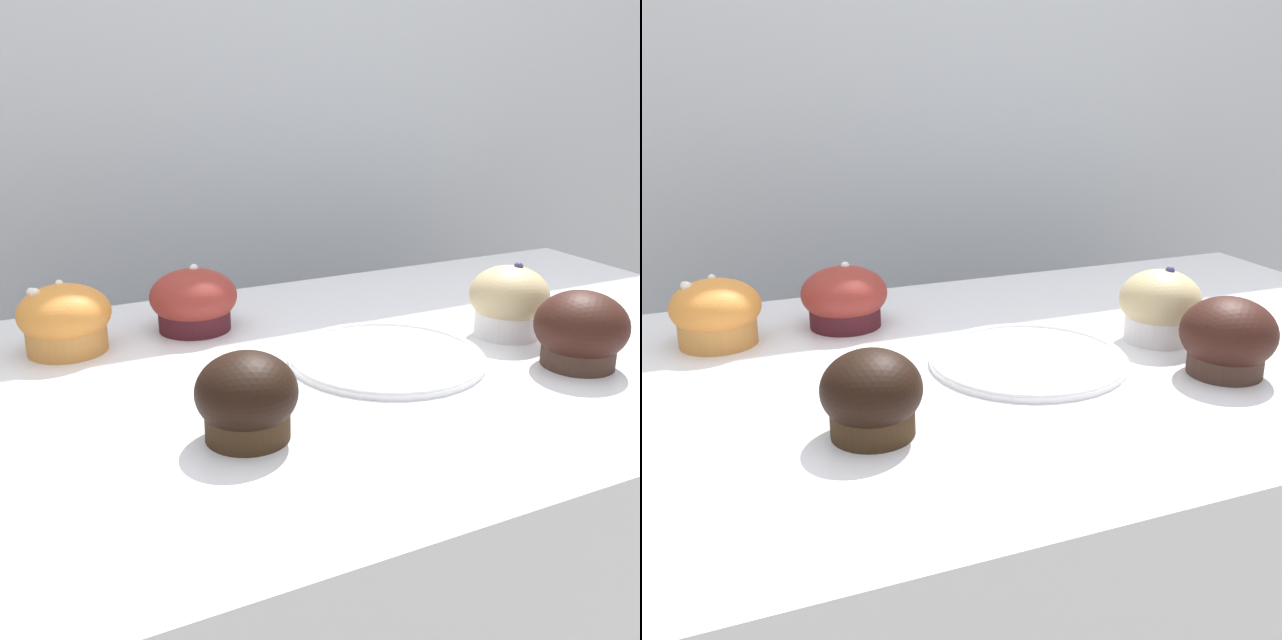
# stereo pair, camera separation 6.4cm
# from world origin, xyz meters

# --- Properties ---
(wall_back) EXTENTS (3.20, 0.10, 1.80)m
(wall_back) POSITION_xyz_m (0.00, 0.60, 0.90)
(wall_back) COLOR #B2B7BC
(wall_back) RESTS_ON ground
(muffin_front_center) EXTENTS (0.10, 0.10, 0.08)m
(muffin_front_center) POSITION_xyz_m (-0.35, 0.17, 0.98)
(muffin_front_center) COLOR #CC843E
(muffin_front_center) RESTS_ON display_counter
(muffin_back_left) EXTENTS (0.10, 0.10, 0.08)m
(muffin_back_left) POSITION_xyz_m (0.13, -0.12, 0.98)
(muffin_back_left) COLOR #3E2920
(muffin_back_left) RESTS_ON display_counter
(muffin_back_right) EXTENTS (0.09, 0.09, 0.09)m
(muffin_back_right) POSITION_xyz_m (0.13, -0.01, 0.98)
(muffin_back_right) COLOR silver
(muffin_back_right) RESTS_ON display_counter
(muffin_front_left) EXTENTS (0.09, 0.09, 0.08)m
(muffin_front_left) POSITION_xyz_m (-0.25, -0.12, 0.98)
(muffin_front_left) COLOR #352313
(muffin_front_left) RESTS_ON display_counter
(muffin_front_right) EXTENTS (0.11, 0.11, 0.08)m
(muffin_front_right) POSITION_xyz_m (-0.20, 0.18, 0.98)
(muffin_front_right) COLOR #44171E
(muffin_front_right) RESTS_ON display_counter
(serving_plate) EXTENTS (0.22, 0.22, 0.01)m
(serving_plate) POSITION_xyz_m (-0.05, -0.02, 0.95)
(serving_plate) COLOR white
(serving_plate) RESTS_ON display_counter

